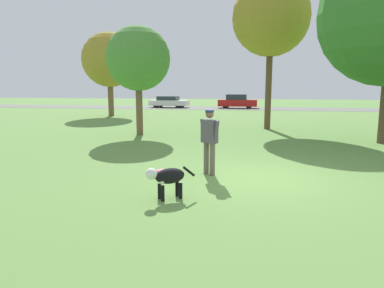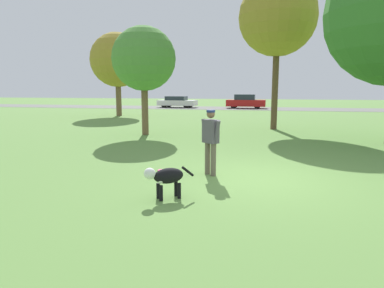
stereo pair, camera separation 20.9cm
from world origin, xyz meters
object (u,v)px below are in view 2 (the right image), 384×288
tree_near_left (144,59)px  parked_car_white (177,102)px  tree_mid_center (278,17)px  dog (166,177)px  tree_far_left (117,60)px  person (211,137)px  parked_car_red (246,102)px  frisbee (163,170)px

tree_near_left → parked_car_white: tree_near_left is taller
tree_mid_center → parked_car_white: (-9.96, 18.30, -4.86)m
dog → tree_far_left: (-9.23, 18.33, 3.71)m
person → tree_far_left: size_ratio=0.25×
tree_mid_center → parked_car_red: (-2.59, 18.39, -4.79)m
dog → parked_car_white: bearing=-112.8°
tree_far_left → parked_car_red: 15.25m
tree_mid_center → tree_near_left: size_ratio=1.56×
dog → parked_car_white: (-7.81, 30.22, 0.20)m
person → tree_near_left: bearing=161.1°
person → parked_car_white: person is taller
person → dog: (-0.52, -1.97, -0.49)m
tree_far_left → parked_car_white: bearing=83.2°
tree_mid_center → tree_near_left: tree_mid_center is taller
tree_far_left → person: bearing=-59.2°
parked_car_white → tree_far_left: bearing=-94.4°
tree_near_left → person: bearing=-58.3°
frisbee → tree_near_left: bearing=113.7°
tree_far_left → tree_near_left: size_ratio=1.30×
tree_near_left → parked_car_white: size_ratio=1.13×
parked_car_red → frisbee: bearing=-89.7°
frisbee → tree_near_left: size_ratio=0.05×
tree_far_left → parked_car_white: (1.41, 11.90, -3.52)m
parked_car_white → parked_car_red: (7.38, 0.08, 0.08)m
frisbee → parked_car_red: bearing=89.4°
dog → parked_car_red: size_ratio=0.22×
frisbee → tree_far_left: size_ratio=0.04×
person → tree_far_left: 19.31m
person → dog: person is taller
tree_mid_center → frisbee: bearing=-106.3°
parked_car_red → tree_near_left: bearing=-97.2°
tree_far_left → dog: bearing=-63.3°
frisbee → person: bearing=-6.8°
tree_near_left → parked_car_white: 22.26m
tree_mid_center → tree_near_left: 6.96m
frisbee → dog: bearing=-71.3°
dog → tree_far_left: tree_far_left is taller
person → tree_near_left: 8.09m
tree_near_left → parked_car_red: tree_near_left is taller
person → tree_near_left: size_ratio=0.33×
frisbee → parked_car_white: 28.99m
tree_near_left → parked_car_red: (3.10, 21.76, -2.63)m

